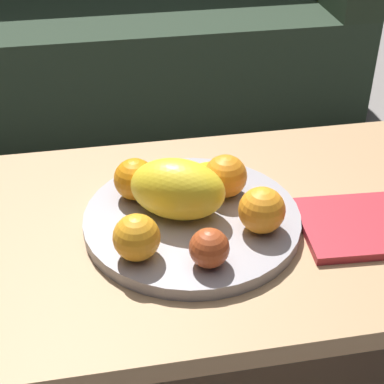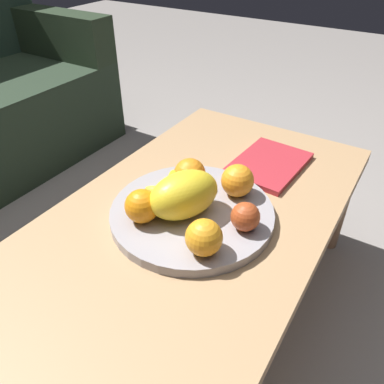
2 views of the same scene
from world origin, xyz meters
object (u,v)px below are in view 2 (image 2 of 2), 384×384
orange_left (142,206)px  apple_front (245,217)px  orange_right (190,174)px  orange_front (237,181)px  melon_large_front (185,195)px  orange_back (204,237)px  magazine (269,164)px  coffee_table (186,232)px  banana_bunch (169,194)px  fruit_bowl (192,213)px

orange_left → apple_front: (0.10, -0.21, -0.01)m
orange_right → orange_front: bearing=-72.0°
orange_left → orange_right: (0.17, -0.02, 0.00)m
melon_large_front → orange_back: 0.13m
magazine → orange_back: bearing=-172.4°
orange_right → coffee_table: bearing=-153.5°
orange_right → magazine: size_ratio=0.33×
banana_bunch → orange_left: bearing=169.0°
orange_left → orange_right: bearing=-7.6°
apple_front → melon_large_front: bearing=101.3°
fruit_bowl → magazine: (0.32, -0.07, -0.00)m
coffee_table → apple_front: bearing=-81.0°
orange_right → orange_back: size_ratio=1.04×
coffee_table → fruit_bowl: fruit_bowl is taller
magazine → orange_left: bearing=164.5°
fruit_bowl → magazine: fruit_bowl is taller
orange_front → magazine: bearing=-1.0°
orange_front → orange_left: size_ratio=1.04×
orange_front → apple_front: size_ratio=1.24×
magazine → orange_right: bearing=157.4°
fruit_bowl → apple_front: size_ratio=5.97×
melon_large_front → orange_back: bearing=-130.4°
apple_front → banana_bunch: 0.20m
fruit_bowl → banana_bunch: banana_bunch is taller
coffee_table → fruit_bowl: bearing=-17.7°
orange_front → orange_left: bearing=146.0°
orange_front → magazine: 0.22m
orange_back → melon_large_front: bearing=49.6°
orange_front → coffee_table: bearing=151.8°
fruit_bowl → magazine: 0.33m
orange_back → orange_front: bearing=8.7°
melon_large_front → banana_bunch: (0.02, 0.06, -0.03)m
coffee_table → orange_front: size_ratio=14.42×
orange_left → banana_bunch: 0.09m
melon_large_front → magazine: (0.34, -0.07, -0.07)m
melon_large_front → banana_bunch: melon_large_front is taller
coffee_table → orange_left: 0.15m
banana_bunch → magazine: (0.33, -0.13, -0.04)m
coffee_table → melon_large_front: bearing=-143.9°
orange_back → apple_front: (0.11, -0.04, -0.01)m
coffee_table → orange_back: 0.17m
melon_large_front → coffee_table: bearing=36.1°
melon_large_front → orange_left: (-0.07, 0.07, -0.02)m
orange_front → banana_bunch: 0.17m
magazine → apple_front: bearing=-163.8°
fruit_bowl → orange_left: 0.13m
fruit_bowl → orange_left: (-0.10, 0.08, 0.05)m
coffee_table → apple_front: 0.18m
orange_right → apple_front: size_ratio=1.23×
coffee_table → orange_right: 0.15m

